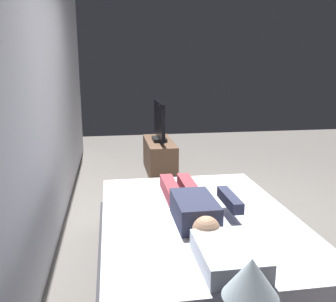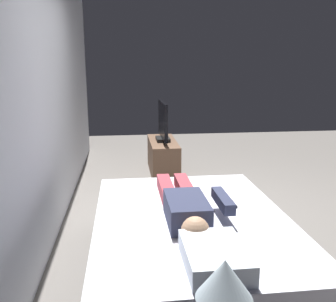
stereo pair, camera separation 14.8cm
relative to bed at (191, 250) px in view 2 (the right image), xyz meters
The scene contains 9 objects.
ground_plane 1.16m from the bed, 22.24° to the right, with size 10.00×10.00×0.00m, color slate.
back_wall 2.20m from the bed, 39.92° to the left, with size 6.40×0.10×2.80m, color silver.
bed is the anchor object (origin of this frame).
pillow 0.78m from the bed, behind, with size 0.48×0.34×0.12m, color white.
person 0.36m from the bed, 56.31° to the left, with size 1.26×0.46×0.18m.
remote 0.49m from the bed, 63.53° to the right, with size 0.15×0.04×0.02m, color black.
tv_stand 2.95m from the bed, ahead, with size 1.10×0.40×0.50m, color brown.
tv 2.99m from the bed, ahead, with size 0.88×0.20×0.59m.
lamp 1.45m from the bed, behind, with size 0.22×0.22×0.42m.
Camera 2 is at (-3.57, 0.91, 1.65)m, focal length 39.53 mm.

